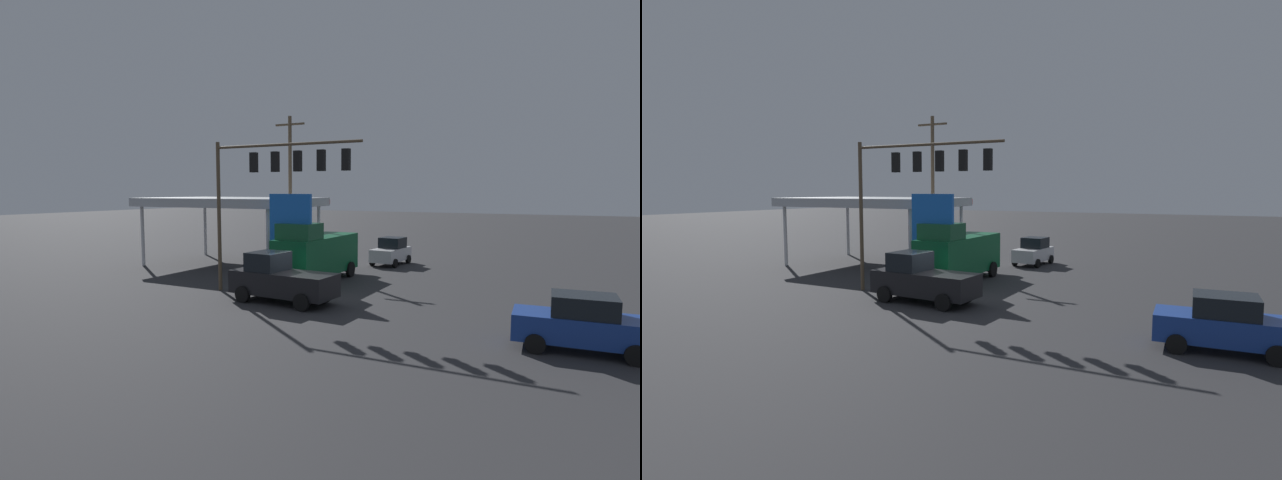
% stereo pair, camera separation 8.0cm
% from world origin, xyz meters
% --- Properties ---
extents(ground_plane, '(200.00, 200.00, 0.00)m').
position_xyz_m(ground_plane, '(0.00, 0.00, 0.00)').
color(ground_plane, '#2D2D30').
extents(traffic_signal_assembly, '(8.35, 0.43, 7.92)m').
position_xyz_m(traffic_signal_assembly, '(2.00, -0.74, 6.13)').
color(traffic_signal_assembly, brown).
rests_on(traffic_signal_assembly, ground).
extents(utility_pole, '(2.40, 0.26, 10.79)m').
position_xyz_m(utility_pole, '(7.48, -11.52, 5.69)').
color(utility_pole, brown).
rests_on(utility_pole, ground).
extents(gas_station_canopy, '(11.93, 7.97, 4.86)m').
position_xyz_m(gas_station_canopy, '(10.69, -8.62, 4.51)').
color(gas_station_canopy, '#B2B7BC').
rests_on(gas_station_canopy, ground).
extents(price_sign, '(2.58, 0.27, 5.20)m').
position_xyz_m(price_sign, '(2.51, -3.27, 3.45)').
color(price_sign, silver).
rests_on(price_sign, ground).
extents(delivery_truck, '(2.56, 6.80, 3.58)m').
position_xyz_m(delivery_truck, '(2.04, -5.36, 1.69)').
color(delivery_truck, '#0C592D').
rests_on(delivery_truck, ground).
extents(hatchback_crossing, '(2.18, 3.91, 1.97)m').
position_xyz_m(hatchback_crossing, '(0.40, -13.95, 0.95)').
color(hatchback_crossing, silver).
rests_on(hatchback_crossing, ground).
extents(sedan_waiting, '(4.49, 2.25, 1.93)m').
position_xyz_m(sedan_waiting, '(-11.95, 1.84, 0.95)').
color(sedan_waiting, navy).
rests_on(sedan_waiting, ground).
extents(pickup_parked, '(5.31, 2.50, 2.40)m').
position_xyz_m(pickup_parked, '(0.97, 0.25, 1.11)').
color(pickup_parked, black).
rests_on(pickup_parked, ground).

